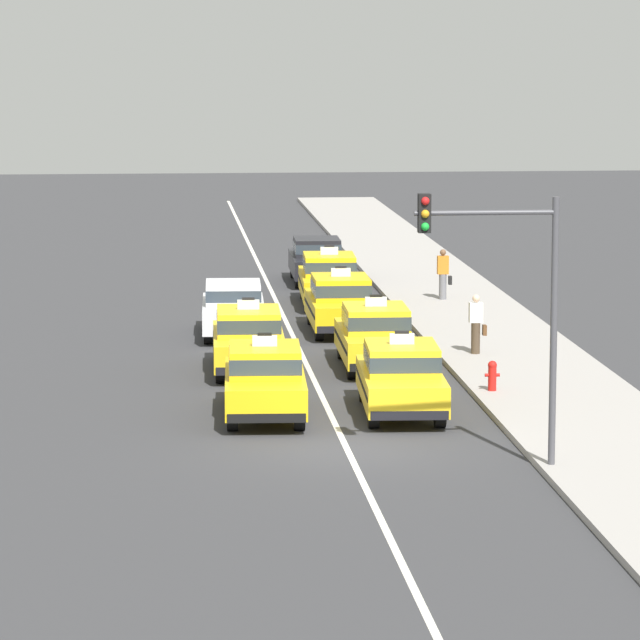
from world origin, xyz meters
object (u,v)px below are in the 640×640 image
at_px(pedestrian_mid_block, 476,324).
at_px(traffic_light_pole, 506,282).
at_px(taxi_right_nearest, 401,377).
at_px(fire_hydrant, 492,374).
at_px(taxi_right_second, 375,335).
at_px(sedan_left_third, 233,307).
at_px(pedestrian_near_crosswalk, 443,274).
at_px(taxi_right_fourth, 329,278).
at_px(sedan_right_fifth, 317,259).
at_px(taxi_right_third, 340,302).
at_px(taxi_left_second, 248,339).
at_px(taxi_left_nearest, 265,379).

relative_size(pedestrian_mid_block, traffic_light_pole, 0.29).
distance_m(taxi_right_nearest, fire_hydrant, 3.17).
bearing_deg(taxi_right_second, sedan_left_third, 121.08).
bearing_deg(fire_hydrant, pedestrian_near_crosswalk, 85.52).
relative_size(taxi_right_fourth, pedestrian_mid_block, 2.90).
xyz_separation_m(pedestrian_near_crosswalk, fire_hydrant, (-1.25, -15.90, -0.41)).
relative_size(taxi_right_second, pedestrian_near_crosswalk, 2.83).
bearing_deg(pedestrian_near_crosswalk, pedestrian_mid_block, -93.94).
distance_m(sedan_left_third, sedan_right_fifth, 12.10).
relative_size(taxi_right_third, fire_hydrant, 6.27).
bearing_deg(taxi_left_second, sedan_left_third, 91.22).
bearing_deg(pedestrian_mid_block, taxi_left_second, -166.52).
distance_m(sedan_left_third, taxi_right_nearest, 12.28).
height_order(taxi_left_nearest, taxi_right_second, same).
relative_size(taxi_right_nearest, pedestrian_mid_block, 2.91).
bearing_deg(sedan_right_fifth, pedestrian_mid_block, -79.85).
height_order(sedan_left_third, traffic_light_pole, traffic_light_pole).
bearing_deg(taxi_right_second, taxi_left_nearest, -118.03).
height_order(sedan_left_third, taxi_right_nearest, taxi_right_nearest).
height_order(taxi_left_second, fire_hydrant, taxi_left_second).
distance_m(taxi_left_nearest, sedan_right_fifth, 23.66).
xyz_separation_m(sedan_left_third, taxi_right_fourth, (3.34, 6.00, 0.03)).
relative_size(taxi_left_nearest, taxi_right_third, 1.01).
bearing_deg(taxi_left_nearest, sedan_right_fifth, 82.14).
bearing_deg(taxi_left_second, taxi_right_second, 4.36).
relative_size(sedan_left_third, pedestrian_near_crosswalk, 2.69).
distance_m(sedan_right_fifth, pedestrian_near_crosswalk, 6.63).
bearing_deg(taxi_right_second, sedan_right_fifth, 90.06).
bearing_deg(taxi_right_fourth, taxi_left_second, -105.01).
relative_size(taxi_left_second, taxi_right_nearest, 0.99).
height_order(taxi_left_second, taxi_right_fourth, same).
relative_size(sedan_right_fifth, traffic_light_pole, 0.78).
bearing_deg(taxi_left_nearest, pedestrian_near_crosswalk, 69.06).
relative_size(sedan_left_third, fire_hydrant, 5.97).
bearing_deg(taxi_right_nearest, pedestrian_mid_block, 67.82).
distance_m(taxi_right_second, pedestrian_near_crosswalk, 12.30).
relative_size(sedan_right_fifth, fire_hydrant, 5.94).
xyz_separation_m(taxi_left_nearest, taxi_right_nearest, (3.13, 0.01, 0.00)).
relative_size(taxi_left_nearest, pedestrian_near_crosswalk, 2.85).
bearing_deg(sedan_right_fifth, taxi_right_third, -91.44).
xyz_separation_m(taxi_right_second, taxi_right_fourth, (-0.11, 11.72, 0.00)).
relative_size(pedestrian_near_crosswalk, fire_hydrant, 2.22).
height_order(pedestrian_near_crosswalk, pedestrian_mid_block, pedestrian_near_crosswalk).
bearing_deg(taxi_right_third, fire_hydrant, -75.62).
bearing_deg(fire_hydrant, taxi_right_nearest, -141.40).
xyz_separation_m(taxi_left_nearest, taxi_right_third, (2.96, 12.29, 0.00)).
xyz_separation_m(taxi_right_fourth, sedan_right_fifth, (0.09, 5.61, -0.03)).
xyz_separation_m(taxi_left_nearest, pedestrian_near_crosswalk, (6.84, 17.88, 0.08)).
bearing_deg(fire_hydrant, taxi_left_second, 145.61).
bearing_deg(sedan_right_fifth, taxi_left_nearest, -97.86).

